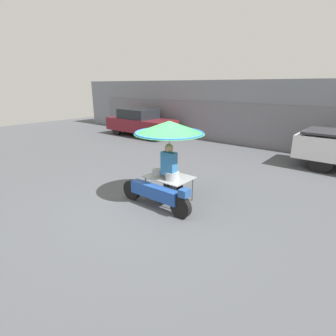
{
  "coord_description": "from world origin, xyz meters",
  "views": [
    {
      "loc": [
        4.17,
        -4.43,
        2.98
      ],
      "look_at": [
        0.07,
        0.58,
        0.92
      ],
      "focal_mm": 28.0,
      "sensor_mm": 36.0,
      "label": 1
    }
  ],
  "objects_px": {
    "parked_car": "(140,122)",
    "potted_plant": "(120,121)",
    "vendor_person": "(169,171)",
    "vendor_motorcycle_cart": "(167,141)"
  },
  "relations": [
    {
      "from": "vendor_motorcycle_cart",
      "to": "potted_plant",
      "type": "bearing_deg",
      "value": 144.71
    },
    {
      "from": "vendor_person",
      "to": "vendor_motorcycle_cart",
      "type": "bearing_deg",
      "value": 144.61
    },
    {
      "from": "vendor_motorcycle_cart",
      "to": "parked_car",
      "type": "distance_m",
      "value": 9.69
    },
    {
      "from": "vendor_motorcycle_cart",
      "to": "vendor_person",
      "type": "bearing_deg",
      "value": -35.39
    },
    {
      "from": "vendor_motorcycle_cart",
      "to": "potted_plant",
      "type": "xyz_separation_m",
      "value": [
        -10.31,
        7.29,
        -1.11
      ]
    },
    {
      "from": "potted_plant",
      "to": "parked_car",
      "type": "bearing_deg",
      "value": -18.21
    },
    {
      "from": "vendor_motorcycle_cart",
      "to": "potted_plant",
      "type": "distance_m",
      "value": 12.67
    },
    {
      "from": "vendor_motorcycle_cart",
      "to": "vendor_person",
      "type": "distance_m",
      "value": 0.76
    },
    {
      "from": "parked_car",
      "to": "potted_plant",
      "type": "relative_size",
      "value": 4.67
    },
    {
      "from": "vendor_motorcycle_cart",
      "to": "vendor_person",
      "type": "height_order",
      "value": "vendor_motorcycle_cart"
    }
  ]
}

